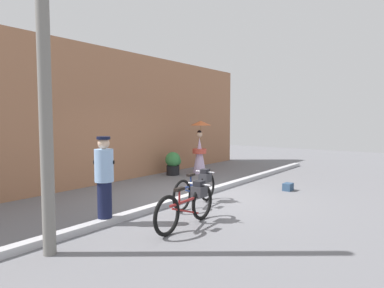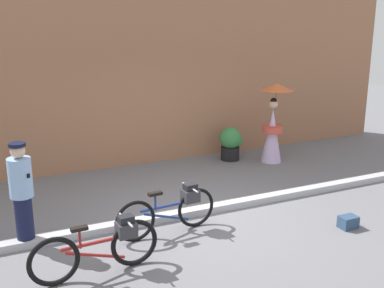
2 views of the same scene
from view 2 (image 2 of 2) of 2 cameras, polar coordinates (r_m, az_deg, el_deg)
ground_plane at (r=8.35m, az=0.18°, el=-8.54°), size 30.00×30.00×0.00m
building_wall at (r=10.89m, az=-7.48°, el=7.97°), size 14.00×0.40×4.02m
sidewalk_curb at (r=8.32m, az=0.18°, el=-8.16°), size 14.00×0.20×0.12m
bicycle_near_officer at (r=6.56m, az=-10.80°, el=-11.98°), size 1.77×0.48×0.76m
bicycle_far_side at (r=7.58m, az=-2.40°, el=-7.76°), size 1.73×0.48×0.76m
person_officer at (r=7.43m, az=-19.76°, el=-5.50°), size 0.34×0.34×1.60m
person_with_parasol at (r=11.22m, az=9.71°, el=2.38°), size 0.75×0.75×1.85m
potted_plant_by_door at (r=11.35m, az=4.70°, el=0.17°), size 0.54×0.52×0.79m
backpack_on_pavement at (r=8.25m, az=18.27°, el=-8.87°), size 0.29×0.21×0.20m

